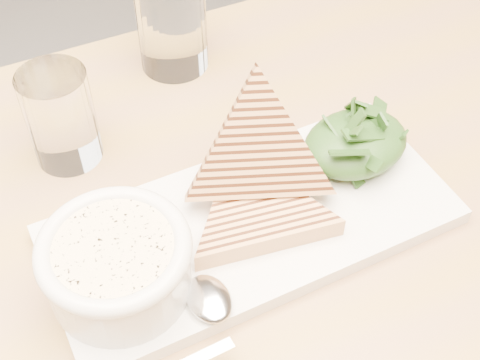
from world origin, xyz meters
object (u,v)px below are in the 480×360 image
soup_bowl (118,270)px  glass_far (171,20)px  platter (251,224)px  glass_near (61,117)px  table_top (159,340)px

soup_bowl → glass_far: size_ratio=0.99×
platter → glass_near: glass_near is taller
glass_far → platter: bearing=-102.4°
soup_bowl → glass_near: glass_near is taller
glass_near → table_top: bearing=-94.0°
table_top → glass_near: 0.24m
table_top → glass_near: bearing=86.0°
table_top → platter: size_ratio=3.23×
platter → soup_bowl: bearing=-178.5°
table_top → platter: 0.13m
table_top → glass_far: size_ratio=10.05×
glass_far → glass_near: bearing=-155.2°
table_top → soup_bowl: soup_bowl is taller
table_top → soup_bowl: (-0.01, 0.04, 0.06)m
table_top → glass_far: (0.18, 0.30, 0.08)m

